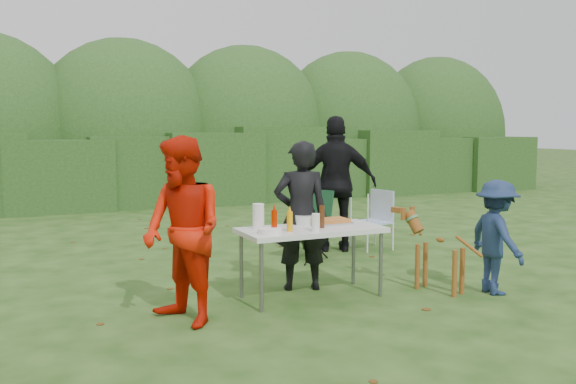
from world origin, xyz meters
name	(u,v)px	position (x,y,z in m)	size (l,w,h in m)	color
ground	(283,292)	(0.00, 0.00, 0.00)	(80.00, 80.00, 0.00)	#1E4211
hedge_row	(139,169)	(0.00, 8.00, 0.85)	(22.00, 1.40, 1.70)	#23471C
shrub_backdrop	(125,135)	(0.00, 9.60, 1.60)	(20.00, 2.60, 3.20)	#3D6628
folding_table	(311,233)	(0.19, -0.29, 0.69)	(1.50, 0.70, 0.74)	silver
person_cook	(301,216)	(0.23, 0.04, 0.82)	(0.60, 0.39, 1.64)	black
person_red_jacket	(183,231)	(-1.26, -0.60, 0.86)	(0.83, 0.65, 1.71)	red
person_black_puffy	(337,184)	(1.63, 1.74, 0.98)	(1.14, 0.48, 1.95)	black
child	(497,237)	(2.06, -0.99, 0.61)	(0.79, 0.46, 1.23)	navy
dog	(440,252)	(1.56, -0.67, 0.43)	(0.91, 0.36, 0.87)	brown
camping_chair	(308,224)	(1.02, 1.44, 0.47)	(0.59, 0.59, 0.94)	#133B20
lawn_chair	(372,220)	(2.17, 1.65, 0.43)	(0.51, 0.51, 0.87)	#6184DB
food_tray	(329,223)	(0.49, -0.14, 0.75)	(0.45, 0.30, 0.02)	#B7B7BA
focaccia_bread	(329,220)	(0.49, -0.14, 0.78)	(0.40, 0.26, 0.04)	#CA742F
mustard_bottle	(290,221)	(-0.10, -0.39, 0.84)	(0.06, 0.06, 0.20)	#EEA208
ketchup_bottle	(274,221)	(-0.26, -0.37, 0.85)	(0.06, 0.06, 0.22)	#A91B00
beer_bottle	(322,216)	(0.29, -0.34, 0.86)	(0.06, 0.06, 0.24)	#47230F
paper_towel_roll	(258,216)	(-0.33, -0.11, 0.87)	(0.12, 0.12, 0.26)	white
cup_stack	(316,222)	(0.14, -0.50, 0.83)	(0.08, 0.08, 0.18)	white
pasta_bowl	(306,219)	(0.26, -0.04, 0.79)	(0.26, 0.26, 0.10)	silver
plate_stack	(270,231)	(-0.33, -0.41, 0.77)	(0.24, 0.24, 0.05)	white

